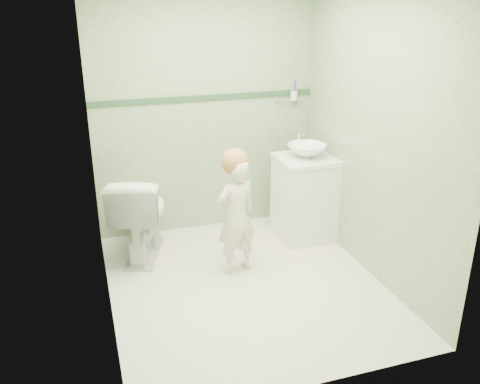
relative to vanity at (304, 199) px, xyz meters
name	(u,v)px	position (x,y,z in m)	size (l,w,h in m)	color
ground	(245,284)	(-0.84, -0.70, -0.40)	(2.50, 2.50, 0.00)	silver
room_shell	(246,147)	(-0.84, -0.70, 0.80)	(2.50, 2.54, 2.40)	gray
trim_stripe	(205,98)	(-0.84, 0.54, 0.95)	(2.20, 0.02, 0.05)	#2A492E
vanity	(304,199)	(0.00, 0.00, 0.00)	(0.52, 0.50, 0.80)	white
counter	(306,159)	(0.00, 0.00, 0.41)	(0.54, 0.52, 0.04)	white
basin	(307,151)	(0.00, 0.00, 0.49)	(0.37, 0.37, 0.13)	white
faucet	(299,138)	(0.00, 0.19, 0.57)	(0.03, 0.13, 0.18)	silver
cup_holder	(293,95)	(0.05, 0.48, 0.93)	(0.26, 0.07, 0.21)	silver
toilet	(141,215)	(-1.58, 0.10, 0.00)	(0.45, 0.79, 0.81)	white
toddler	(236,217)	(-0.84, -0.44, 0.12)	(0.38, 0.25, 1.03)	white
hair_cap	(235,162)	(-0.84, -0.42, 0.60)	(0.23, 0.23, 0.23)	#AF713C
teal_toothbrush	(252,179)	(-0.74, -0.54, 0.48)	(0.11, 0.14, 0.08)	#0D7B78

